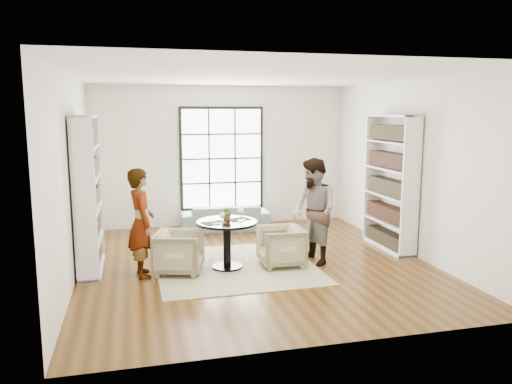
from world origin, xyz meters
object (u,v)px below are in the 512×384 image
object	(u,v)px
armchair_right	(281,246)
wine_glass_right	(241,212)
sofa	(225,217)
person_left	(141,223)
pedestal_table	(227,234)
wine_glass_left	(222,215)
flower_centerpiece	(227,213)
armchair_left	(179,252)
person_right	(314,212)

from	to	relation	value
armchair_right	wine_glass_right	bearing A→B (deg)	-87.91
sofa	person_left	size ratio (longest dim) A/B	1.11
pedestal_table	wine_glass_left	world-z (taller)	wine_glass_left
wine_glass_left	flower_centerpiece	size ratio (longest dim) A/B	0.75
armchair_left	wine_glass_right	distance (m)	1.13
wine_glass_left	flower_centerpiece	world-z (taller)	flower_centerpiece
armchair_left	person_left	world-z (taller)	person_left
wine_glass_left	flower_centerpiece	xyz separation A→B (m)	(0.11, 0.18, -0.01)
pedestal_table	sofa	distance (m)	2.65
wine_glass_left	person_left	bearing A→B (deg)	175.62
armchair_left	armchair_right	world-z (taller)	armchair_left
sofa	armchair_right	bearing A→B (deg)	101.57
wine_glass_left	wine_glass_right	distance (m)	0.32
person_right	wine_glass_right	distance (m)	1.20
pedestal_table	wine_glass_left	distance (m)	0.38
pedestal_table	person_left	xyz separation A→B (m)	(-1.30, -0.06, 0.27)
sofa	wine_glass_left	distance (m)	2.86
sofa	wine_glass_left	xyz separation A→B (m)	(-0.55, -2.74, 0.62)
pedestal_table	armchair_right	distance (m)	0.89
person_left	wine_glass_left	distance (m)	1.21
pedestal_table	wine_glass_left	xyz separation A→B (m)	(-0.10, -0.15, 0.34)
person_left	wine_glass_left	size ratio (longest dim) A/B	9.30
sofa	armchair_right	world-z (taller)	armchair_right
person_right	sofa	bearing A→B (deg)	-171.97
person_left	wine_glass_right	xyz separation A→B (m)	(1.51, -0.03, 0.10)
pedestal_table	sofa	size ratio (longest dim) A/B	0.52
sofa	armchair_left	xyz separation A→B (m)	(-1.20, -2.65, 0.06)
pedestal_table	person_left	size ratio (longest dim) A/B	0.58
sofa	wine_glass_right	bearing A→B (deg)	87.71
wine_glass_left	armchair_left	bearing A→B (deg)	171.98
flower_centerpiece	pedestal_table	bearing A→B (deg)	-112.31
person_left	flower_centerpiece	distance (m)	1.32
armchair_right	armchair_left	bearing A→B (deg)	-89.23
wine_glass_left	flower_centerpiece	bearing A→B (deg)	58.06
person_right	wine_glass_right	bearing A→B (deg)	-101.44
flower_centerpiece	sofa	bearing A→B (deg)	80.30
pedestal_table	person_right	bearing A→B (deg)	-3.21
armchair_left	flower_centerpiece	size ratio (longest dim) A/B	3.06
wine_glass_right	flower_centerpiece	distance (m)	0.23
armchair_left	wine_glass_right	xyz separation A→B (m)	(0.96, -0.03, 0.59)
wine_glass_left	wine_glass_right	bearing A→B (deg)	11.79
person_left	wine_glass_left	bearing A→B (deg)	-102.78
armchair_left	person_left	bearing A→B (deg)	105.60
armchair_left	person_left	distance (m)	0.74
armchair_left	person_right	distance (m)	2.23
pedestal_table	sofa	xyz separation A→B (m)	(0.45, 2.59, -0.29)
person_left	flower_centerpiece	world-z (taller)	person_left
armchair_left	flower_centerpiece	bearing A→B (deg)	-68.07
person_right	wine_glass_left	bearing A→B (deg)	-99.06
flower_centerpiece	person_right	bearing A→B (deg)	-4.40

